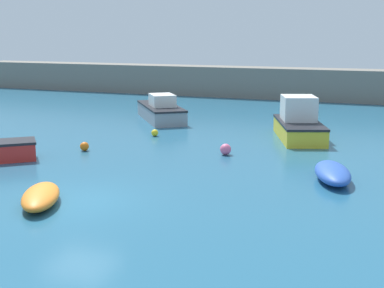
{
  "coord_description": "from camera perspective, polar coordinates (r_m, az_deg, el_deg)",
  "views": [
    {
      "loc": [
        10.25,
        -15.38,
        5.84
      ],
      "look_at": [
        1.81,
        6.38,
        0.97
      ],
      "focal_mm": 50.0,
      "sensor_mm": 36.0,
      "label": 1
    }
  ],
  "objects": [
    {
      "name": "rowboat_blue_near",
      "position": [
        22.15,
        14.75,
        -3.0
      ],
      "size": [
        2.21,
        3.61,
        0.68
      ],
      "rotation": [
        0.0,
        0.0,
        1.85
      ],
      "color": "#2D56B7",
      "rests_on": "ground_plane"
    },
    {
      "name": "rowboat_white_midwater",
      "position": [
        19.27,
        -15.83,
        -5.4
      ],
      "size": [
        2.54,
        3.3,
        0.59
      ],
      "rotation": [
        0.0,
        0.0,
        5.21
      ],
      "color": "orange",
      "rests_on": "ground_plane"
    },
    {
      "name": "mooring_buoy_orange",
      "position": [
        27.45,
        -11.4,
        -0.25
      ],
      "size": [
        0.45,
        0.45,
        0.45
      ],
      "primitive_type": "sphere",
      "color": "orange",
      "rests_on": "ground_plane"
    },
    {
      "name": "mooring_buoy_yellow",
      "position": [
        30.76,
        -3.99,
        1.2
      ],
      "size": [
        0.4,
        0.4,
        0.4
      ],
      "primitive_type": "sphere",
      "color": "yellow",
      "rests_on": "ground_plane"
    },
    {
      "name": "harbor_breakwater",
      "position": [
        49.23,
        9.15,
        6.44
      ],
      "size": [
        63.87,
        2.99,
        2.75
      ],
      "primitive_type": "cube",
      "color": "slate",
      "rests_on": "ground_plane"
    },
    {
      "name": "mooring_buoy_pink",
      "position": [
        26.05,
        3.6,
        -0.57
      ],
      "size": [
        0.55,
        0.55,
        0.55
      ],
      "primitive_type": "sphere",
      "color": "#EA668C",
      "rests_on": "ground_plane"
    },
    {
      "name": "ground_plane",
      "position": [
        19.41,
        -11.94,
        -6.29
      ],
      "size": [
        120.0,
        120.0,
        0.2
      ],
      "primitive_type": "cube",
      "color": "#235B7A"
    },
    {
      "name": "motorboat_with_cabin",
      "position": [
        30.55,
        11.33,
        2.18
      ],
      "size": [
        3.91,
        5.82,
        2.37
      ],
      "rotation": [
        0.0,
        0.0,
        5.06
      ],
      "color": "yellow",
      "rests_on": "ground_plane"
    },
    {
      "name": "motorboat_grey_hull",
      "position": [
        36.36,
        -3.32,
        3.57
      ],
      "size": [
        5.46,
        6.29,
        1.81
      ],
      "rotation": [
        0.0,
        0.0,
        2.21
      ],
      "color": "gray",
      "rests_on": "ground_plane"
    }
  ]
}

